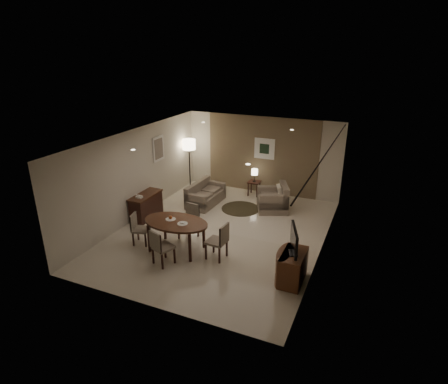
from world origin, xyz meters
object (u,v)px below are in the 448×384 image
at_px(chair_near, 163,247).
at_px(chair_far, 188,222).
at_px(dining_table, 177,236).
at_px(chair_left, 141,229).
at_px(chair_right, 216,241).
at_px(tv_cabinet, 293,267).
at_px(armchair, 272,197).
at_px(side_table, 254,188).
at_px(floor_lamp, 190,164).
at_px(sofa, 206,194).
at_px(console_desk, 146,206).

xyz_separation_m(chair_near, chair_far, (-0.08, 1.38, 0.01)).
distance_m(dining_table, chair_far, 0.69).
relative_size(dining_table, chair_left, 2.02).
bearing_deg(chair_near, chair_right, -124.64).
distance_m(tv_cabinet, chair_far, 3.21).
distance_m(armchair, side_table, 1.37).
xyz_separation_m(tv_cabinet, chair_right, (-1.96, 0.22, 0.12)).
xyz_separation_m(chair_left, floor_lamp, (-0.79, 4.16, 0.50)).
xyz_separation_m(chair_far, chair_right, (1.13, -0.64, 0.00)).
height_order(sofa, side_table, sofa).
relative_size(console_desk, tv_cabinet, 1.33).
xyz_separation_m(console_desk, tv_cabinet, (4.89, -1.50, -0.03)).
distance_m(armchair, floor_lamp, 3.43).
bearing_deg(sofa, dining_table, -165.35).
bearing_deg(console_desk, chair_far, -19.53).
xyz_separation_m(chair_left, armchair, (2.53, 3.49, 0.00)).
bearing_deg(armchair, console_desk, -81.36).
bearing_deg(armchair, side_table, -158.77).
bearing_deg(armchair, floor_lamp, -124.60).
bearing_deg(side_table, chair_near, -95.80).
xyz_separation_m(armchair, side_table, (-0.95, 0.97, -0.17)).
relative_size(console_desk, chair_left, 1.42).
distance_m(chair_far, sofa, 2.41).
relative_size(tv_cabinet, chair_near, 0.99).
bearing_deg(floor_lamp, tv_cabinet, -41.13).
distance_m(chair_right, floor_lamp, 4.99).
bearing_deg(chair_left, side_table, -34.00).
relative_size(dining_table, chair_far, 1.81).
bearing_deg(sofa, console_desk, 147.41).
height_order(side_table, floor_lamp, floor_lamp).
height_order(armchair, side_table, armchair).
distance_m(console_desk, chair_far, 1.91).
height_order(console_desk, dining_table, dining_table).
distance_m(console_desk, chair_right, 3.20).
xyz_separation_m(tv_cabinet, side_table, (-2.49, 4.55, -0.10)).
bearing_deg(sofa, armchair, -77.43).
bearing_deg(dining_table, armchair, 66.00).
bearing_deg(chair_left, armchair, -50.45).
bearing_deg(chair_left, chair_right, -100.96).
height_order(chair_right, side_table, chair_right).
bearing_deg(sofa, chair_far, -162.69).
xyz_separation_m(sofa, floor_lamp, (-1.16, 1.06, 0.56)).
bearing_deg(console_desk, chair_left, -59.93).
distance_m(chair_near, side_table, 5.10).
height_order(chair_left, armchair, armchair).
relative_size(dining_table, chair_near, 1.87).
height_order(chair_left, chair_right, chair_right).
bearing_deg(chair_right, floor_lamp, -139.55).
height_order(armchair, floor_lamp, floor_lamp).
height_order(console_desk, floor_lamp, floor_lamp).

